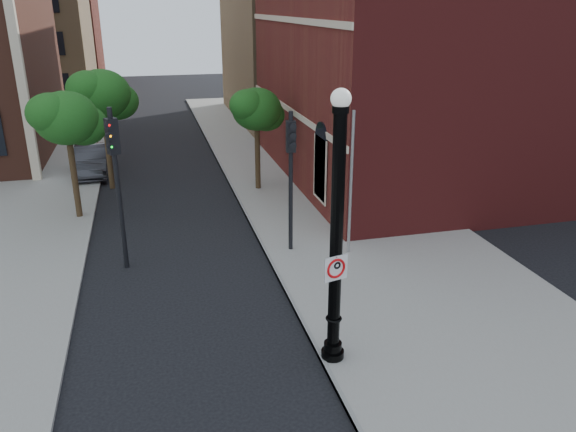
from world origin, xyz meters
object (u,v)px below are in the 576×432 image
object	(u,v)px
lamppost	(336,247)
traffic_signal_left	(115,163)
no_parking_sign	(336,268)
parked_car	(92,160)
traffic_signal_right	(291,160)

from	to	relation	value
lamppost	traffic_signal_left	bearing A→B (deg)	126.77
no_parking_sign	parked_car	bearing A→B (deg)	95.94
lamppost	traffic_signal_right	xyz separation A→B (m)	(0.62, 6.47, 0.30)
parked_car	traffic_signal_left	bearing A→B (deg)	-82.49
traffic_signal_right	parked_car	bearing A→B (deg)	129.28
no_parking_sign	traffic_signal_right	size ratio (longest dim) A/B	0.12
lamppost	no_parking_sign	world-z (taller)	lamppost
parked_car	traffic_signal_right	size ratio (longest dim) A/B	0.90
lamppost	parked_car	distance (m)	19.60
no_parking_sign	traffic_signal_left	size ratio (longest dim) A/B	0.11
parked_car	traffic_signal_left	xyz separation A→B (m)	(1.82, -11.63, 2.82)
lamppost	parked_car	world-z (taller)	lamppost
no_parking_sign	traffic_signal_left	bearing A→B (deg)	111.74
no_parking_sign	traffic_signal_left	world-z (taller)	traffic_signal_left
lamppost	parked_car	size ratio (longest dim) A/B	1.48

